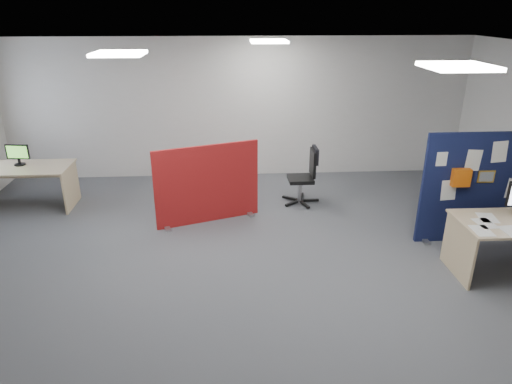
{
  "coord_description": "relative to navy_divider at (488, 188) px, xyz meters",
  "views": [
    {
      "loc": [
        -0.19,
        -5.33,
        3.2
      ],
      "look_at": [
        0.14,
        0.05,
        1.0
      ],
      "focal_mm": 32.0,
      "sensor_mm": 36.0,
      "label": 1
    }
  ],
  "objects": [
    {
      "name": "floor",
      "position": [
        -3.46,
        -0.46,
        -0.82
      ],
      "size": [
        9.0,
        9.0,
        0.0
      ],
      "primitive_type": "plane",
      "color": "#4D4F54",
      "rests_on": "ground"
    },
    {
      "name": "ceiling",
      "position": [
        -3.46,
        -0.46,
        1.88
      ],
      "size": [
        9.0,
        7.0,
        0.02
      ],
      "primitive_type": "cube",
      "color": "white",
      "rests_on": "wall_back"
    },
    {
      "name": "wall_back",
      "position": [
        -3.46,
        3.04,
        0.53
      ],
      "size": [
        9.0,
        0.02,
        2.7
      ],
      "primitive_type": "cube",
      "color": "silver",
      "rests_on": "floor"
    },
    {
      "name": "wall_front",
      "position": [
        -3.46,
        -3.96,
        0.53
      ],
      "size": [
        9.0,
        0.02,
        2.7
      ],
      "primitive_type": "cube",
      "color": "silver",
      "rests_on": "floor"
    },
    {
      "name": "ceiling_lights",
      "position": [
        -3.13,
        0.21,
        1.85
      ],
      "size": [
        4.1,
        4.1,
        0.04
      ],
      "color": "white",
      "rests_on": "ceiling"
    },
    {
      "name": "navy_divider",
      "position": [
        0.0,
        0.0,
        0.0
      ],
      "size": [
        1.97,
        0.3,
        1.63
      ],
      "color": "#0E1934",
      "rests_on": "floor"
    },
    {
      "name": "red_divider",
      "position": [
        -4.01,
        0.87,
        -0.2
      ],
      "size": [
        1.6,
        0.6,
        1.26
      ],
      "rotation": [
        0.0,
        0.0,
        0.34
      ],
      "color": "maroon",
      "rests_on": "floor"
    },
    {
      "name": "second_desk",
      "position": [
        -7.14,
        1.64,
        -0.26
      ],
      "size": [
        1.63,
        0.81,
        0.73
      ],
      "color": "tan",
      "rests_on": "floor"
    },
    {
      "name": "monitor_second",
      "position": [
        -7.17,
        1.7,
        0.11
      ],
      "size": [
        0.39,
        0.18,
        0.36
      ],
      "rotation": [
        0.0,
        0.0,
        -0.12
      ],
      "color": "black",
      "rests_on": "second_desk"
    },
    {
      "name": "office_chair",
      "position": [
        -2.34,
        1.51,
        -0.25
      ],
      "size": [
        0.63,
        0.66,
        0.99
      ],
      "rotation": [
        0.0,
        0.0,
        0.01
      ],
      "color": "black",
      "rests_on": "floor"
    }
  ]
}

